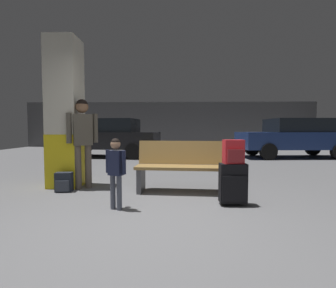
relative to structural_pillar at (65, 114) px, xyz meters
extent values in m
cube|color=slate|center=(1.73, 2.12, -1.44)|extent=(18.00, 18.00, 0.10)
cube|color=#565658|center=(1.73, 10.98, 0.01)|extent=(18.00, 0.12, 2.80)
cube|color=yellow|center=(0.00, 0.00, -0.89)|extent=(0.57, 0.57, 1.00)
cube|color=beige|center=(0.00, 0.00, 0.51)|extent=(0.56, 0.56, 1.80)
cube|color=#9E7A42|center=(2.21, -0.45, -0.95)|extent=(1.63, 0.55, 0.05)
cube|color=#9E7A42|center=(2.23, -0.20, -0.71)|extent=(1.60, 0.22, 0.42)
cube|color=#4C4C51|center=(1.49, -0.40, -1.18)|extent=(0.11, 0.40, 0.41)
cube|color=#4C4C51|center=(2.93, -0.50, -1.18)|extent=(0.11, 0.40, 0.41)
cube|color=black|center=(2.92, -1.14, -1.06)|extent=(0.38, 0.21, 0.56)
cube|color=black|center=(2.92, -1.25, -1.12)|extent=(0.34, 0.03, 0.36)
cube|color=#A5A5AA|center=(2.92, -1.06, -0.80)|extent=(0.14, 0.03, 0.02)
cylinder|color=black|center=(2.76, -1.05, -1.37)|extent=(0.02, 0.04, 0.04)
cylinder|color=black|center=(3.08, -1.05, -1.37)|extent=(0.02, 0.04, 0.04)
cube|color=red|center=(2.92, -1.14, -0.61)|extent=(0.30, 0.19, 0.34)
cube|color=maroon|center=(2.93, -1.23, -0.67)|extent=(0.23, 0.06, 0.19)
cylinder|color=black|center=(2.92, -1.14, -0.46)|extent=(0.06, 0.03, 0.02)
cylinder|color=#4C5160|center=(1.34, -1.41, -1.15)|extent=(0.07, 0.07, 0.47)
cylinder|color=#4C5160|center=(1.24, -1.36, -1.15)|extent=(0.07, 0.07, 0.47)
cube|color=#191E38|center=(1.29, -1.38, -0.75)|extent=(0.22, 0.19, 0.33)
cylinder|color=#191E38|center=(1.41, -1.44, -0.73)|extent=(0.06, 0.06, 0.32)
cylinder|color=#191E38|center=(1.16, -1.33, -0.73)|extent=(0.06, 0.06, 0.32)
sphere|color=#A87A5B|center=(1.29, -1.38, -0.50)|extent=(0.13, 0.13, 0.13)
sphere|color=black|center=(1.29, -1.38, -0.48)|extent=(0.12, 0.12, 0.12)
cylinder|color=#E5D84C|center=(1.27, -1.27, -0.73)|extent=(0.06, 0.06, 0.10)
cylinder|color=red|center=(1.27, -1.27, -0.66)|extent=(0.01, 0.01, 0.06)
cylinder|color=brown|center=(0.47, -0.14, -0.99)|extent=(0.12, 0.12, 0.80)
cylinder|color=brown|center=(0.32, -0.24, -0.99)|extent=(0.12, 0.12, 0.80)
cube|color=#4C473D|center=(0.40, -0.19, -0.30)|extent=(0.38, 0.34, 0.57)
cylinder|color=#4C473D|center=(0.59, -0.07, -0.27)|extent=(0.09, 0.09, 0.54)
cylinder|color=#4C473D|center=(0.20, -0.32, -0.27)|extent=(0.09, 0.09, 0.54)
sphere|color=brown|center=(0.40, -0.19, 0.11)|extent=(0.23, 0.23, 0.23)
sphere|color=black|center=(0.40, -0.19, 0.15)|extent=(0.21, 0.21, 0.21)
cube|color=#1E232D|center=(0.14, -0.43, -1.22)|extent=(0.29, 0.19, 0.34)
cube|color=#333842|center=(0.15, -0.52, -1.27)|extent=(0.23, 0.05, 0.19)
cylinder|color=black|center=(0.14, -0.43, -1.06)|extent=(0.06, 0.03, 0.02)
cube|color=black|center=(-0.65, 5.19, -0.72)|extent=(4.24, 2.07, 0.64)
cube|color=black|center=(-0.50, 5.18, -0.14)|extent=(2.23, 1.72, 0.52)
cylinder|color=black|center=(-2.02, 4.51, -1.09)|extent=(0.62, 0.25, 0.60)
cylinder|color=black|center=(-1.87, 6.11, -1.09)|extent=(0.62, 0.25, 0.60)
cylinder|color=black|center=(0.57, 4.28, -1.09)|extent=(0.62, 0.25, 0.60)
cylinder|color=black|center=(0.72, 5.87, -1.09)|extent=(0.62, 0.25, 0.60)
cube|color=navy|center=(6.68, 5.18, -0.72)|extent=(4.19, 1.94, 0.64)
cube|color=black|center=(6.83, 5.19, -0.14)|extent=(2.19, 1.66, 0.52)
cylinder|color=black|center=(5.43, 4.30, -1.09)|extent=(0.61, 0.23, 0.60)
cylinder|color=black|center=(5.33, 5.90, -1.09)|extent=(0.61, 0.23, 0.60)
cylinder|color=black|center=(7.93, 6.05, -1.09)|extent=(0.61, 0.23, 0.60)
camera|label=1|loc=(2.09, -4.73, -0.30)|focal=26.81mm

